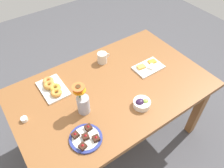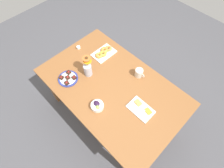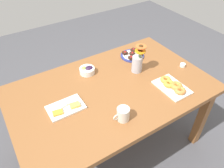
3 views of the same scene
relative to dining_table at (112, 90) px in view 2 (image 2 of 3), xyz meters
The scene contains 9 objects.
ground_plane 0.65m from the dining_table, ahead, with size 6.00×6.00×0.00m, color #4C4C51.
dining_table is the anchor object (origin of this frame).
coffee_mug 0.36m from the dining_table, 70.46° to the left, with size 0.12×0.09×0.10m.
grape_bowl 0.31m from the dining_table, 75.28° to the right, with size 0.13×0.13×0.07m.
cheese_platter 0.41m from the dining_table, ahead, with size 0.26×0.17×0.03m.
croissant_platter 0.49m from the dining_table, 147.50° to the left, with size 0.19×0.28×0.05m.
jam_cup_honey 0.71m from the dining_table, behind, with size 0.05×0.05×0.03m.
dessert_plate 0.51m from the dining_table, 145.19° to the right, with size 0.22×0.22×0.05m.
flower_vase 0.36m from the dining_table, 166.17° to the right, with size 0.10×0.11×0.26m.
Camera 2 is at (0.71, -0.70, 2.37)m, focal length 28.00 mm.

